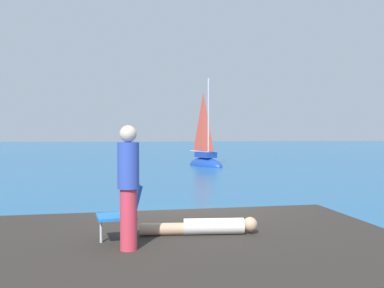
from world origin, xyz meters
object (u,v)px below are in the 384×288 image
Objects in this scene: sailboat_near at (206,161)px; person_sunbather at (205,227)px; person_standing at (128,184)px; beach_chair at (124,209)px.

person_sunbather is at bearing -36.13° from sailboat_near.
sailboat_near is 3.75× the size of person_standing.
beach_chair is (-3.85, -20.47, 0.80)m from sailboat_near.
person_sunbather is 2.21× the size of beach_chair.
person_standing is at bearing -38.81° from sailboat_near.
sailboat_near is 21.31m from person_standing.
sailboat_near is 7.62× the size of beach_chair.
beach_chair is at bearing 4.73° from person_standing.
sailboat_near is 20.41m from person_sunbather.
sailboat_near reaches higher than person_sunbather.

